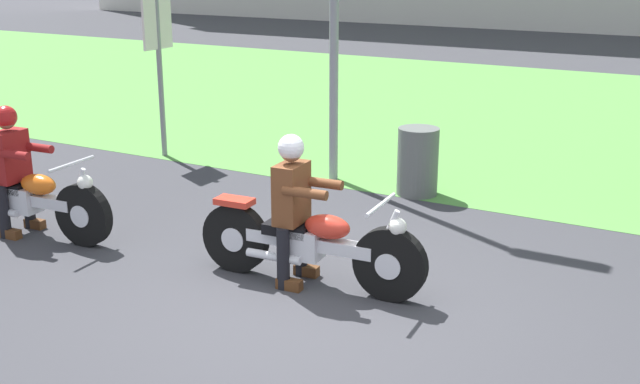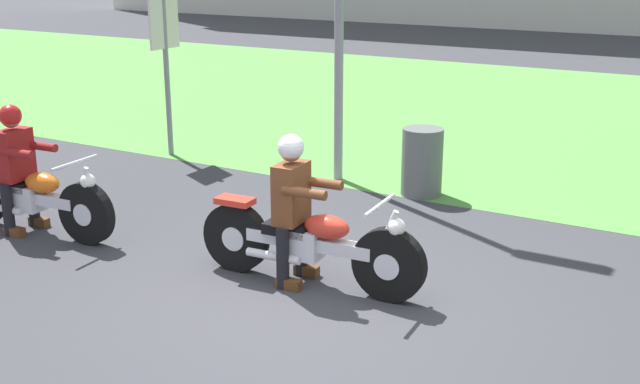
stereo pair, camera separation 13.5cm
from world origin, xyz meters
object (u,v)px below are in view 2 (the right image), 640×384
at_px(motorcycle_lead, 310,244).
at_px(rider_follow, 16,158).
at_px(rider_lead, 293,197).
at_px(trash_can, 422,162).
at_px(motorcycle_follow, 32,198).
at_px(sign_banner, 165,40).

bearing_deg(motorcycle_lead, rider_follow, -178.74).
distance_m(rider_lead, trash_can, 3.16).
bearing_deg(motorcycle_follow, motorcycle_lead, 1.36).
bearing_deg(trash_can, sign_banner, -179.70).
bearing_deg(sign_banner, motorcycle_follow, -74.15).
distance_m(motorcycle_follow, sign_banner, 3.79).
relative_size(motorcycle_lead, sign_banner, 0.87).
relative_size(motorcycle_lead, rider_follow, 1.60).
relative_size(rider_follow, sign_banner, 0.55).
distance_m(motorcycle_lead, trash_can, 3.14).
height_order(motorcycle_lead, trash_can, motorcycle_lead).
xyz_separation_m(motorcycle_follow, trash_can, (3.12, 3.44, 0.03)).
height_order(rider_lead, sign_banner, sign_banner).
height_order(rider_follow, trash_can, rider_follow).
bearing_deg(sign_banner, trash_can, 0.30).
relative_size(motorcycle_follow, trash_can, 2.56).
xyz_separation_m(rider_lead, sign_banner, (-4.14, 3.12, 0.89)).
relative_size(motorcycle_lead, rider_lead, 1.59).
relative_size(trash_can, sign_banner, 0.33).
bearing_deg(motorcycle_lead, motorcycle_follow, -178.64).
height_order(motorcycle_lead, sign_banner, sign_banner).
xyz_separation_m(motorcycle_follow, sign_banner, (-0.97, 3.42, 1.32)).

